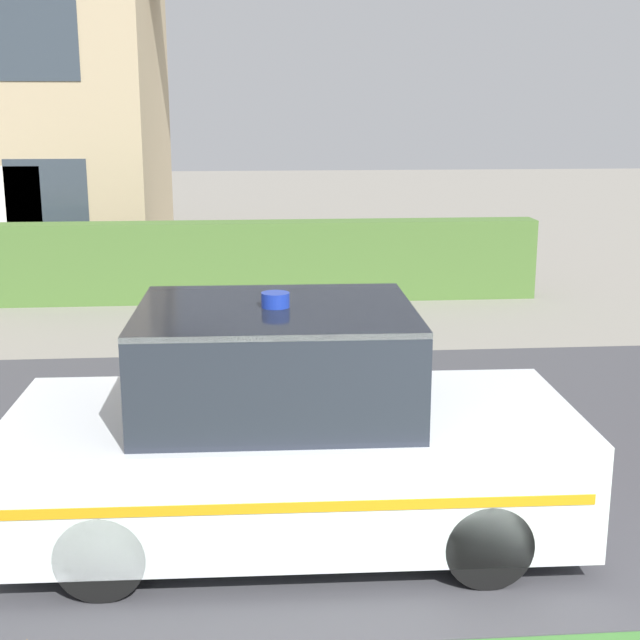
{
  "coord_description": "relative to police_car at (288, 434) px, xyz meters",
  "views": [
    {
      "loc": [
        -1.65,
        -3.35,
        3.13
      ],
      "look_at": [
        -0.95,
        5.18,
        1.05
      ],
      "focal_mm": 50.0,
      "sensor_mm": 36.0,
      "label": 1
    }
  ],
  "objects": [
    {
      "name": "road_strip",
      "position": [
        1.38,
        1.76,
        -0.8
      ],
      "size": [
        28.0,
        6.36,
        0.01
      ],
      "primitive_type": "cube",
      "color": "#424247",
      "rests_on": "ground"
    },
    {
      "name": "garden_hedge",
      "position": [
        0.03,
        8.24,
        -0.16
      ],
      "size": [
        8.83,
        0.53,
        1.29
      ],
      "primitive_type": "cube",
      "color": "#4C7233",
      "rests_on": "ground"
    },
    {
      "name": "police_car",
      "position": [
        0.0,
        0.0,
        0.0
      ],
      "size": [
        4.1,
        1.84,
        1.84
      ],
      "rotation": [
        0.0,
        0.0,
        -0.02
      ],
      "color": "black",
      "rests_on": "road_strip"
    }
  ]
}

